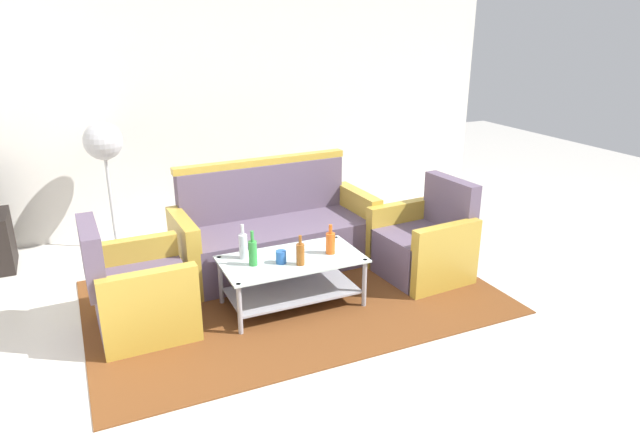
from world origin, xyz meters
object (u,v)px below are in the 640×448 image
object	(u,v)px
bottle_green	(253,252)
pedestal_fan	(104,149)
armchair_right	(424,245)
coffee_table	(292,274)
bottle_brown	(300,254)
cup	(281,257)
armchair_left	(138,293)
bottle_orange	(330,243)
couch	(275,235)
bottle_clear	(243,245)

from	to	relation	value
bottle_green	pedestal_fan	bearing A→B (deg)	114.65
armchair_right	bottle_green	size ratio (longest dim) A/B	3.08
coffee_table	bottle_brown	xyz separation A→B (m)	(0.02, -0.14, 0.23)
armchair_right	bottle_green	distance (m)	1.60
cup	armchair_left	bearing A→B (deg)	170.06
bottle_green	cup	size ratio (longest dim) A/B	2.76
coffee_table	cup	world-z (taller)	cup
armchair_right	coffee_table	size ratio (longest dim) A/B	0.77
bottle_orange	bottle_green	size ratio (longest dim) A/B	0.88
bottle_brown	couch	bearing A→B (deg)	82.26
armchair_left	couch	bearing A→B (deg)	114.94
coffee_table	bottle_orange	size ratio (longest dim) A/B	4.52
bottle_clear	bottle_green	xyz separation A→B (m)	(0.03, -0.16, -0.00)
pedestal_fan	bottle_clear	bearing A→B (deg)	-64.09
bottle_clear	bottle_brown	bearing A→B (deg)	-39.99
bottle_brown	bottle_orange	bearing A→B (deg)	18.77
bottle_green	bottle_orange	bearing A→B (deg)	-3.56
bottle_brown	cup	xyz separation A→B (m)	(-0.12, 0.09, -0.04)
couch	coffee_table	xyz separation A→B (m)	(-0.14, -0.77, -0.04)
bottle_orange	bottle_brown	xyz separation A→B (m)	(-0.30, -0.10, -0.00)
cup	bottle_green	bearing A→B (deg)	165.18
coffee_table	armchair_left	bearing A→B (deg)	173.38
armchair_left	armchair_right	bearing A→B (deg)	86.83
armchair_left	bottle_brown	distance (m)	1.22
armchair_right	bottle_brown	bearing A→B (deg)	93.98
bottle_green	armchair_left	bearing A→B (deg)	171.27
couch	bottle_brown	xyz separation A→B (m)	(-0.12, -0.90, 0.18)
pedestal_fan	armchair_right	bearing A→B (deg)	-36.55
cup	pedestal_fan	distance (m)	2.24
armchair_left	bottle_orange	xyz separation A→B (m)	(1.47, -0.17, 0.21)
armchair_right	bottle_clear	world-z (taller)	armchair_right
armchair_left	bottle_brown	size ratio (longest dim) A/B	3.58
bottle_brown	bottle_green	bearing A→B (deg)	156.74
bottle_clear	bottle_brown	world-z (taller)	bottle_clear
armchair_right	coffee_table	bearing A→B (deg)	87.77
armchair_left	pedestal_fan	distance (m)	1.86
couch	coffee_table	size ratio (longest dim) A/B	1.66
bottle_clear	pedestal_fan	xyz separation A→B (m)	(-0.82, 1.69, 0.50)
bottle_orange	cup	size ratio (longest dim) A/B	2.43
armchair_left	coffee_table	size ratio (longest dim) A/B	0.77
cup	bottle_clear	bearing A→B (deg)	137.66
coffee_table	bottle_orange	bearing A→B (deg)	-6.19
couch	pedestal_fan	xyz separation A→B (m)	(-1.30, 1.08, 0.70)
armchair_left	bottle_clear	size ratio (longest dim) A/B	3.05
bottle_orange	bottle_brown	world-z (taller)	bottle_orange
coffee_table	bottle_brown	size ratio (longest dim) A/B	4.63
armchair_left	coffee_table	xyz separation A→B (m)	(1.15, -0.13, -0.02)
bottle_orange	bottle_green	xyz separation A→B (m)	(-0.63, 0.04, 0.01)
bottle_clear	bottle_orange	distance (m)	0.69
coffee_table	bottle_orange	world-z (taller)	bottle_orange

